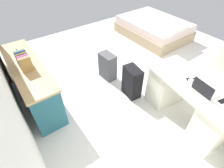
% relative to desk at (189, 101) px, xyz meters
% --- Properties ---
extents(ground_plane, '(5.91, 5.91, 0.00)m').
position_rel_desk_xyz_m(ground_plane, '(1.33, -0.21, -0.39)').
color(ground_plane, silver).
extents(desk, '(1.51, 0.84, 0.75)m').
position_rel_desk_xyz_m(desk, '(0.00, 0.00, 0.00)').
color(desk, silver).
rests_on(desk, ground_plane).
extents(office_chair, '(0.52, 0.52, 0.94)m').
position_rel_desk_xyz_m(office_chair, '(0.02, -0.82, 0.03)').
color(office_chair, black).
rests_on(office_chair, ground_plane).
extents(credenza, '(1.80, 0.48, 0.78)m').
position_rel_desk_xyz_m(credenza, '(1.89, 1.86, 0.00)').
color(credenza, '#235B6B').
rests_on(credenza, ground_plane).
extents(bed, '(1.92, 1.42, 0.58)m').
position_rel_desk_xyz_m(bed, '(2.43, -1.76, -0.15)').
color(bed, tan).
rests_on(bed, ground_plane).
extents(suitcase_black, '(0.38, 0.26, 0.61)m').
position_rel_desk_xyz_m(suitcase_black, '(0.95, 0.35, -0.09)').
color(suitcase_black, black).
rests_on(suitcase_black, ground_plane).
extents(suitcase_spare_grey, '(0.37, 0.24, 0.56)m').
position_rel_desk_xyz_m(suitcase_spare_grey, '(1.64, 0.42, -0.11)').
color(suitcase_spare_grey, '#4C4C51').
rests_on(suitcase_spare_grey, ground_plane).
extents(laptop, '(0.34, 0.26, 0.21)m').
position_rel_desk_xyz_m(laptop, '(-0.16, 0.07, 0.41)').
color(laptop, '#B7B7BC').
rests_on(laptop, desk).
extents(computer_mouse, '(0.07, 0.11, 0.03)m').
position_rel_desk_xyz_m(computer_mouse, '(0.10, -0.01, 0.37)').
color(computer_mouse, white).
rests_on(computer_mouse, desk).
extents(cell_phone_near_laptop, '(0.09, 0.15, 0.01)m').
position_rel_desk_xyz_m(cell_phone_near_laptop, '(-0.40, -0.01, 0.36)').
color(cell_phone_near_laptop, black).
rests_on(cell_phone_near_laptop, desk).
extents(cell_phone_by_mouse, '(0.13, 0.15, 0.01)m').
position_rel_desk_xyz_m(cell_phone_by_mouse, '(0.11, -0.03, 0.36)').
color(cell_phone_by_mouse, black).
rests_on(cell_phone_by_mouse, desk).
extents(book_row, '(0.32, 0.17, 0.24)m').
position_rel_desk_xyz_m(book_row, '(1.82, 1.86, 0.50)').
color(book_row, '#A87C42').
rests_on(book_row, credenza).
extents(figurine_small, '(0.08, 0.08, 0.11)m').
position_rel_desk_xyz_m(figurine_small, '(2.29, 1.86, 0.45)').
color(figurine_small, '#4C7FBF').
rests_on(figurine_small, credenza).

